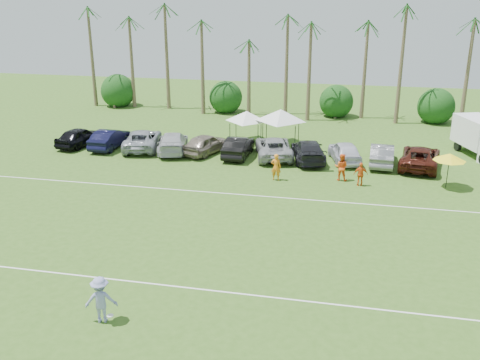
# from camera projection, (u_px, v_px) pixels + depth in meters

# --- Properties ---
(ground) EXTENTS (120.00, 120.00, 0.00)m
(ground) POSITION_uv_depth(u_px,v_px,m) (153.00, 310.00, 22.56)
(ground) COLOR #355A1B
(ground) RESTS_ON ground
(field_lines) EXTENTS (80.00, 12.10, 0.01)m
(field_lines) POSITION_uv_depth(u_px,v_px,m) (204.00, 231.00, 29.93)
(field_lines) COLOR white
(field_lines) RESTS_ON ground
(palm_tree_0) EXTENTS (2.40, 2.40, 8.90)m
(palm_tree_0) POSITION_uv_depth(u_px,v_px,m) (84.00, 41.00, 59.38)
(palm_tree_0) COLOR brown
(palm_tree_0) RESTS_ON ground
(palm_tree_1) EXTENTS (2.40, 2.40, 9.90)m
(palm_tree_1) POSITION_uv_depth(u_px,v_px,m) (126.00, 33.00, 58.12)
(palm_tree_1) COLOR brown
(palm_tree_1) RESTS_ON ground
(palm_tree_2) EXTENTS (2.40, 2.40, 10.90)m
(palm_tree_2) POSITION_uv_depth(u_px,v_px,m) (169.00, 26.00, 56.85)
(palm_tree_2) COLOR brown
(palm_tree_2) RESTS_ON ground
(palm_tree_3) EXTENTS (2.40, 2.40, 11.90)m
(palm_tree_3) POSITION_uv_depth(u_px,v_px,m) (205.00, 18.00, 55.79)
(palm_tree_3) COLOR brown
(palm_tree_3) RESTS_ON ground
(palm_tree_4) EXTENTS (2.40, 2.40, 8.90)m
(palm_tree_4) POSITION_uv_depth(u_px,v_px,m) (243.00, 44.00, 55.87)
(palm_tree_4) COLOR brown
(palm_tree_4) RESTS_ON ground
(palm_tree_5) EXTENTS (2.40, 2.40, 9.90)m
(palm_tree_5) POSITION_uv_depth(u_px,v_px,m) (281.00, 36.00, 54.79)
(palm_tree_5) COLOR brown
(palm_tree_5) RESTS_ON ground
(palm_tree_6) EXTENTS (2.40, 2.40, 10.90)m
(palm_tree_6) POSITION_uv_depth(u_px,v_px,m) (320.00, 28.00, 53.73)
(palm_tree_6) COLOR brown
(palm_tree_6) RESTS_ON ground
(palm_tree_7) EXTENTS (2.40, 2.40, 11.90)m
(palm_tree_7) POSITION_uv_depth(u_px,v_px,m) (362.00, 19.00, 52.66)
(palm_tree_7) COLOR brown
(palm_tree_7) RESTS_ON ground
(palm_tree_8) EXTENTS (2.40, 2.40, 8.90)m
(palm_tree_8) POSITION_uv_depth(u_px,v_px,m) (411.00, 47.00, 52.55)
(palm_tree_8) COLOR brown
(palm_tree_8) RESTS_ON ground
(palm_tree_9) EXTENTS (2.40, 2.40, 9.90)m
(palm_tree_9) POSITION_uv_depth(u_px,v_px,m) (467.00, 39.00, 51.28)
(palm_tree_9) COLOR brown
(palm_tree_9) RESTS_ON ground
(bush_tree_0) EXTENTS (4.00, 4.00, 4.00)m
(bush_tree_0) POSITION_uv_depth(u_px,v_px,m) (117.00, 91.00, 61.62)
(bush_tree_0) COLOR brown
(bush_tree_0) RESTS_ON ground
(bush_tree_1) EXTENTS (4.00, 4.00, 4.00)m
(bush_tree_1) POSITION_uv_depth(u_px,v_px,m) (227.00, 95.00, 59.08)
(bush_tree_1) COLOR brown
(bush_tree_1) RESTS_ON ground
(bush_tree_2) EXTENTS (4.00, 4.00, 4.00)m
(bush_tree_2) POSITION_uv_depth(u_px,v_px,m) (336.00, 100.00, 56.74)
(bush_tree_2) COLOR brown
(bush_tree_2) RESTS_ON ground
(bush_tree_3) EXTENTS (4.00, 4.00, 4.00)m
(bush_tree_3) POSITION_uv_depth(u_px,v_px,m) (435.00, 103.00, 54.78)
(bush_tree_3) COLOR brown
(bush_tree_3) RESTS_ON ground
(sideline_player_a) EXTENTS (0.71, 0.47, 1.93)m
(sideline_player_a) POSITION_uv_depth(u_px,v_px,m) (276.00, 167.00, 37.71)
(sideline_player_a) COLOR orange
(sideline_player_a) RESTS_ON ground
(sideline_player_b) EXTENTS (1.03, 0.85, 1.95)m
(sideline_player_b) POSITION_uv_depth(u_px,v_px,m) (341.00, 167.00, 37.67)
(sideline_player_b) COLOR #FE5E1C
(sideline_player_b) RESTS_ON ground
(sideline_player_c) EXTENTS (1.01, 0.52, 1.66)m
(sideline_player_c) POSITION_uv_depth(u_px,v_px,m) (361.00, 174.00, 36.66)
(sideline_player_c) COLOR orange
(sideline_player_c) RESTS_ON ground
(canopy_tent_left) EXTENTS (3.89, 3.89, 3.15)m
(canopy_tent_left) POSITION_uv_depth(u_px,v_px,m) (247.00, 111.00, 47.07)
(canopy_tent_left) COLOR black
(canopy_tent_left) RESTS_ON ground
(canopy_tent_right) EXTENTS (4.48, 4.48, 3.63)m
(canopy_tent_right) POSITION_uv_depth(u_px,v_px,m) (281.00, 109.00, 45.84)
(canopy_tent_right) COLOR black
(canopy_tent_right) RESTS_ON ground
(market_umbrella) EXTENTS (2.18, 2.18, 2.43)m
(market_umbrella) POSITION_uv_depth(u_px,v_px,m) (450.00, 157.00, 35.84)
(market_umbrella) COLOR black
(market_umbrella) RESTS_ON ground
(frisbee_player) EXTENTS (1.46, 1.10, 2.00)m
(frisbee_player) POSITION_uv_depth(u_px,v_px,m) (101.00, 300.00, 21.47)
(frisbee_player) COLOR #8C91C7
(frisbee_player) RESTS_ON ground
(parked_car_0) EXTENTS (2.92, 5.12, 1.64)m
(parked_car_0) POSITION_uv_depth(u_px,v_px,m) (80.00, 137.00, 46.11)
(parked_car_0) COLOR black
(parked_car_0) RESTS_ON ground
(parked_car_1) EXTENTS (1.89, 5.03, 1.64)m
(parked_car_1) POSITION_uv_depth(u_px,v_px,m) (110.00, 139.00, 45.53)
(parked_car_1) COLOR black
(parked_car_1) RESTS_ON ground
(parked_car_2) EXTENTS (3.96, 6.36, 1.64)m
(parked_car_2) POSITION_uv_depth(u_px,v_px,m) (143.00, 139.00, 45.31)
(parked_car_2) COLOR #9599A2
(parked_car_2) RESTS_ON ground
(parked_car_3) EXTENTS (3.63, 6.05, 1.64)m
(parked_car_3) POSITION_uv_depth(u_px,v_px,m) (173.00, 142.00, 44.45)
(parked_car_3) COLOR #BBBBBF
(parked_car_3) RESTS_ON ground
(parked_car_4) EXTENTS (3.46, 5.19, 1.64)m
(parked_car_4) POSITION_uv_depth(u_px,v_px,m) (206.00, 144.00, 43.99)
(parked_car_4) COLOR gray
(parked_car_4) RESTS_ON ground
(parked_car_5) EXTENTS (1.86, 5.02, 1.64)m
(parked_car_5) POSITION_uv_depth(u_px,v_px,m) (239.00, 146.00, 43.22)
(parked_car_5) COLOR black
(parked_car_5) RESTS_ON ground
(parked_car_6) EXTENTS (4.03, 6.38, 1.64)m
(parked_car_6) POSITION_uv_depth(u_px,v_px,m) (274.00, 147.00, 43.01)
(parked_car_6) COLOR #9A9B9D
(parked_car_6) RESTS_ON ground
(parked_car_7) EXTENTS (3.46, 6.01, 1.64)m
(parked_car_7) POSITION_uv_depth(u_px,v_px,m) (308.00, 151.00, 42.12)
(parked_car_7) COLOR black
(parked_car_7) RESTS_ON ground
(parked_car_8) EXTENTS (3.08, 5.15, 1.64)m
(parked_car_8) POSITION_uv_depth(u_px,v_px,m) (345.00, 152.00, 41.87)
(parked_car_8) COLOR silver
(parked_car_8) RESTS_ON ground
(parked_car_9) EXTENTS (1.97, 5.06, 1.64)m
(parked_car_9) POSITION_uv_depth(u_px,v_px,m) (382.00, 154.00, 41.17)
(parked_car_9) COLOR slate
(parked_car_9) RESTS_ON ground
(parked_car_10) EXTENTS (3.67, 6.28, 1.64)m
(parked_car_10) POSITION_uv_depth(u_px,v_px,m) (420.00, 157.00, 40.49)
(parked_car_10) COLOR #44170F
(parked_car_10) RESTS_ON ground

